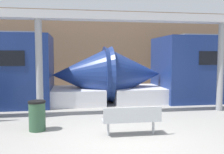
% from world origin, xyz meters
% --- Properties ---
extents(ground_plane, '(60.00, 60.00, 0.00)m').
position_xyz_m(ground_plane, '(0.00, 0.00, 0.00)').
color(ground_plane, gray).
extents(station_wall, '(56.00, 0.20, 5.00)m').
position_xyz_m(station_wall, '(0.00, 9.50, 2.50)').
color(station_wall, '#937051').
rests_on(station_wall, ground_plane).
extents(bench_near, '(1.61, 0.45, 0.81)m').
position_xyz_m(bench_near, '(0.25, 0.39, 0.48)').
color(bench_near, '#ADB2B7').
rests_on(bench_near, ground_plane).
extents(trash_bin, '(0.50, 0.50, 0.88)m').
position_xyz_m(trash_bin, '(-2.36, 1.28, 0.44)').
color(trash_bin, '#2D5138').
rests_on(trash_bin, ground_plane).
extents(support_column_near, '(0.25, 0.25, 3.46)m').
position_xyz_m(support_column_near, '(-2.48, 2.93, 1.73)').
color(support_column_near, gray).
rests_on(support_column_near, ground_plane).
extents(support_column_far, '(0.25, 0.25, 3.46)m').
position_xyz_m(support_column_far, '(4.47, 2.93, 1.73)').
color(support_column_far, gray).
rests_on(support_column_far, ground_plane).
extents(canopy_beam, '(28.00, 0.60, 0.28)m').
position_xyz_m(canopy_beam, '(-2.48, 2.93, 3.60)').
color(canopy_beam, '#B7B7BC').
rests_on(canopy_beam, support_column_near).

